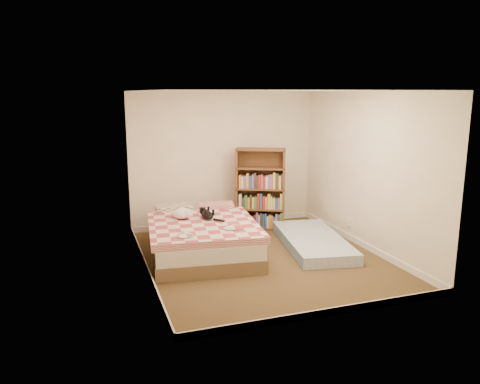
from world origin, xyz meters
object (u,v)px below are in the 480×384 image
object	(u,v)px
black_cat	(207,214)
white_dog	(183,213)
bed	(201,236)
bookshelf	(260,199)
floor_mattress	(313,241)

from	to	relation	value
black_cat	white_dog	distance (m)	0.38
white_dog	bed	bearing A→B (deg)	-20.78
bed	white_dog	size ratio (longest dim) A/B	6.06
bookshelf	black_cat	world-z (taller)	bookshelf
bookshelf	black_cat	distance (m)	1.55
bookshelf	floor_mattress	world-z (taller)	bookshelf
bed	floor_mattress	size ratio (longest dim) A/B	1.19
floor_mattress	white_dog	size ratio (longest dim) A/B	5.09
bookshelf	white_dog	distance (m)	1.80
floor_mattress	white_dog	world-z (taller)	white_dog
floor_mattress	black_cat	xyz separation A→B (m)	(-1.68, 0.39, 0.50)
bed	floor_mattress	world-z (taller)	bed
floor_mattress	white_dog	xyz separation A→B (m)	(-2.04, 0.50, 0.52)
white_dog	floor_mattress	bearing A→B (deg)	-1.06
bookshelf	black_cat	bearing A→B (deg)	-119.28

